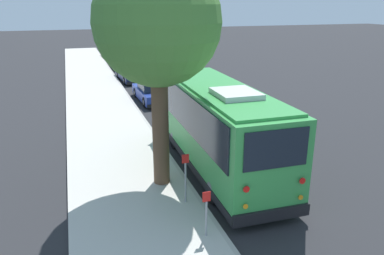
# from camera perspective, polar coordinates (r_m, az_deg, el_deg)

# --- Properties ---
(ground_plane) EXTENTS (160.00, 160.00, 0.00)m
(ground_plane) POSITION_cam_1_polar(r_m,az_deg,el_deg) (15.72, 3.70, -4.18)
(ground_plane) COLOR #28282B
(sidewalk_slab) EXTENTS (80.00, 3.91, 0.15)m
(sidewalk_slab) POSITION_cam_1_polar(r_m,az_deg,el_deg) (14.80, -10.87, -5.69)
(sidewalk_slab) COLOR beige
(sidewalk_slab) RESTS_ON ground
(curb_strip) EXTENTS (80.00, 0.14, 0.15)m
(curb_strip) POSITION_cam_1_polar(r_m,az_deg,el_deg) (15.13, -3.24, -4.81)
(curb_strip) COLOR #AAA69D
(curb_strip) RESTS_ON ground
(shuttle_bus) EXTENTS (8.71, 2.58, 3.37)m
(shuttle_bus) POSITION_cam_1_polar(r_m,az_deg,el_deg) (13.86, 4.02, 0.58)
(shuttle_bus) COLOR green
(shuttle_bus) RESTS_ON ground
(parked_sedan_blue) EXTENTS (4.48, 1.78, 1.28)m
(parked_sedan_blue) POSITION_cam_1_polar(r_m,az_deg,el_deg) (24.21, -6.22, 5.39)
(parked_sedan_blue) COLOR navy
(parked_sedan_blue) RESTS_ON ground
(parked_sedan_navy) EXTENTS (4.70, 1.97, 1.27)m
(parked_sedan_navy) POSITION_cam_1_polar(r_m,az_deg,el_deg) (30.98, -9.33, 8.14)
(parked_sedan_navy) COLOR #19234C
(parked_sedan_navy) RESTS_ON ground
(parked_sedan_gray) EXTENTS (4.64, 1.74, 1.26)m
(parked_sedan_gray) POSITION_cam_1_polar(r_m,az_deg,el_deg) (37.36, -10.81, 9.81)
(parked_sedan_gray) COLOR slate
(parked_sedan_gray) RESTS_ON ground
(parked_sedan_tan) EXTENTS (4.51, 2.00, 1.28)m
(parked_sedan_tan) POSITION_cam_1_polar(r_m,az_deg,el_deg) (43.93, -12.10, 11.01)
(parked_sedan_tan) COLOR tan
(parked_sedan_tan) RESTS_ON ground
(street_tree) EXTENTS (3.95, 3.95, 7.92)m
(street_tree) POSITION_cam_1_polar(r_m,az_deg,el_deg) (11.87, -5.44, 16.81)
(street_tree) COLOR brown
(street_tree) RESTS_ON sidewalk_slab
(sign_post_near) EXTENTS (0.06, 0.22, 1.30)m
(sign_post_near) POSITION_cam_1_polar(r_m,az_deg,el_deg) (10.05, 2.20, -12.92)
(sign_post_near) COLOR gray
(sign_post_near) RESTS_ON sidewalk_slab
(sign_post_far) EXTENTS (0.06, 0.22, 1.60)m
(sign_post_far) POSITION_cam_1_polar(r_m,az_deg,el_deg) (11.51, -0.99, -7.69)
(sign_post_far) COLOR gray
(sign_post_far) RESTS_ON sidewalk_slab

